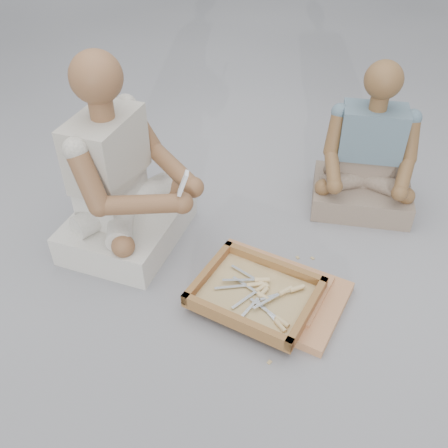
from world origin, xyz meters
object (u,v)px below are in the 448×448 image
(tool_tray, at_px, (256,294))
(companion, at_px, (367,162))
(craftsman, at_px, (121,184))
(carved_panel, at_px, (270,292))

(tool_tray, xyz_separation_m, companion, (0.34, 0.96, 0.21))
(tool_tray, relative_size, craftsman, 0.59)
(carved_panel, distance_m, tool_tray, 0.10)
(carved_panel, height_order, tool_tray, tool_tray)
(carved_panel, height_order, craftsman, craftsman)
(tool_tray, xyz_separation_m, craftsman, (-0.78, 0.23, 0.28))
(tool_tray, height_order, craftsman, craftsman)
(craftsman, bearing_deg, companion, 123.24)
(carved_panel, xyz_separation_m, tool_tray, (-0.05, -0.08, 0.05))
(craftsman, relative_size, companion, 1.20)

